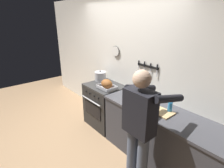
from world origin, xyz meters
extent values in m
plane|color=#937251|center=(0.00, 0.00, 0.00)|extent=(8.00, 8.00, 0.00)
cube|color=white|center=(0.00, 1.35, 1.30)|extent=(6.00, 0.10, 2.60)
cube|color=black|center=(0.60, 1.29, 1.41)|extent=(0.44, 0.02, 0.04)
cube|color=silver|center=(0.40, 1.28, 1.30)|extent=(0.01, 0.00, 0.18)
cube|color=black|center=(0.40, 1.28, 1.43)|extent=(0.02, 0.02, 0.08)
cube|color=silver|center=(0.53, 1.28, 1.32)|extent=(0.02, 0.00, 0.13)
cube|color=black|center=(0.53, 1.28, 1.44)|extent=(0.02, 0.02, 0.09)
cube|color=silver|center=(0.67, 1.28, 1.32)|extent=(0.02, 0.00, 0.13)
cube|color=black|center=(0.67, 1.28, 1.43)|extent=(0.02, 0.02, 0.08)
cube|color=silver|center=(0.80, 1.28, 1.33)|extent=(0.02, 0.00, 0.12)
cube|color=black|center=(0.80, 1.28, 1.44)|extent=(0.02, 0.02, 0.09)
cylinder|color=white|center=(-0.22, 1.28, 1.55)|extent=(0.19, 0.02, 0.19)
torus|color=black|center=(-0.22, 1.28, 1.55)|extent=(0.21, 0.02, 0.21)
cube|color=#38383D|center=(1.20, 0.99, 0.43)|extent=(2.00, 0.62, 0.86)
cube|color=#3D3D42|center=(1.20, 0.99, 0.88)|extent=(2.03, 0.65, 0.04)
cube|color=black|center=(-0.22, 0.99, 0.43)|extent=(0.76, 0.62, 0.87)
cube|color=black|center=(-0.22, 0.67, 0.45)|extent=(0.53, 0.01, 0.28)
cube|color=#2D2D2D|center=(-0.22, 0.99, 0.89)|extent=(0.76, 0.62, 0.03)
cylinder|color=black|center=(-0.43, 0.67, 0.78)|extent=(0.04, 0.02, 0.04)
cylinder|color=black|center=(-0.30, 0.67, 0.78)|extent=(0.04, 0.02, 0.04)
cylinder|color=black|center=(-0.14, 0.67, 0.78)|extent=(0.04, 0.02, 0.04)
cylinder|color=black|center=(-0.01, 0.67, 0.78)|extent=(0.04, 0.02, 0.04)
cylinder|color=silver|center=(-0.22, 0.65, 0.66)|extent=(0.61, 0.02, 0.02)
cylinder|color=#4C566B|center=(1.16, 0.39, 0.43)|extent=(0.14, 0.14, 0.86)
cylinder|color=#4C566B|center=(1.34, 0.39, 0.43)|extent=(0.14, 0.14, 0.86)
cube|color=black|center=(1.25, 0.39, 1.14)|extent=(0.38, 0.22, 0.56)
sphere|color=tan|center=(1.25, 0.39, 1.55)|extent=(0.21, 0.21, 0.21)
cylinder|color=black|center=(1.04, 0.63, 1.32)|extent=(0.09, 0.55, 0.22)
cylinder|color=black|center=(1.46, 0.63, 1.32)|extent=(0.09, 0.55, 0.22)
cube|color=#B7B7BC|center=(-0.05, 0.91, 0.91)|extent=(0.34, 0.25, 0.01)
cube|color=#B7B7BC|center=(-0.05, 0.78, 0.94)|extent=(0.34, 0.01, 0.05)
cube|color=#B7B7BC|center=(-0.05, 1.03, 0.94)|extent=(0.34, 0.01, 0.05)
cube|color=#B7B7BC|center=(-0.22, 0.91, 0.94)|extent=(0.01, 0.25, 0.05)
cube|color=#B7B7BC|center=(0.12, 0.91, 0.94)|extent=(0.01, 0.25, 0.05)
ellipsoid|color=brown|center=(-0.05, 0.91, 1.00)|extent=(0.26, 0.19, 0.18)
cylinder|color=#B7B7BC|center=(-0.51, 1.10, 0.99)|extent=(0.24, 0.24, 0.18)
cylinder|color=#B2B2B7|center=(-0.51, 1.10, 1.08)|extent=(0.25, 0.25, 0.01)
sphere|color=black|center=(-0.51, 1.10, 1.10)|extent=(0.03, 0.03, 0.03)
cube|color=tan|center=(1.16, 0.95, 0.91)|extent=(0.36, 0.24, 0.02)
cylinder|color=red|center=(0.49, 1.18, 0.96)|extent=(0.05, 0.05, 0.13)
cylinder|color=red|center=(0.49, 1.18, 1.04)|extent=(0.02, 0.02, 0.03)
cylinder|color=#197219|center=(0.49, 1.18, 1.06)|extent=(0.02, 0.02, 0.01)
cylinder|color=#338CCC|center=(1.24, 1.05, 0.98)|extent=(0.07, 0.07, 0.16)
cylinder|color=#338CCC|center=(1.24, 1.05, 1.08)|extent=(0.03, 0.03, 0.03)
cylinder|color=white|center=(1.24, 1.05, 1.10)|extent=(0.03, 0.03, 0.01)
cylinder|color=gold|center=(0.60, 1.05, 1.00)|extent=(0.07, 0.07, 0.20)
cylinder|color=gold|center=(0.60, 1.05, 1.12)|extent=(0.03, 0.03, 0.04)
cylinder|color=black|center=(0.60, 1.05, 1.15)|extent=(0.04, 0.04, 0.01)
camera|label=1|loc=(2.46, -1.04, 2.20)|focal=28.63mm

